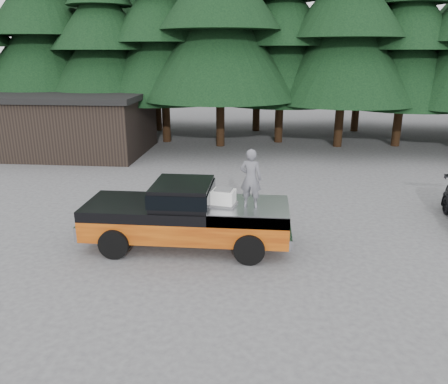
# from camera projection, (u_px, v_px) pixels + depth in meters

# --- Properties ---
(ground) EXTENTS (120.00, 120.00, 0.00)m
(ground) POSITION_uv_depth(u_px,v_px,m) (204.00, 250.00, 12.53)
(ground) COLOR #464648
(ground) RESTS_ON ground
(pickup_truck) EXTENTS (6.00, 2.04, 1.33)m
(pickup_truck) POSITION_uv_depth(u_px,v_px,m) (187.00, 224.00, 12.64)
(pickup_truck) COLOR #C85F11
(pickup_truck) RESTS_ON ground
(truck_cab) EXTENTS (1.66, 1.90, 0.59)m
(truck_cab) POSITION_uv_depth(u_px,v_px,m) (183.00, 193.00, 12.36)
(truck_cab) COLOR black
(truck_cab) RESTS_ON pickup_truck
(air_compressor) EXTENTS (0.70, 0.61, 0.42)m
(air_compressor) POSITION_uv_depth(u_px,v_px,m) (223.00, 198.00, 12.16)
(air_compressor) COLOR white
(air_compressor) RESTS_ON pickup_truck
(man_on_bed) EXTENTS (0.66, 0.49, 1.64)m
(man_on_bed) POSITION_uv_depth(u_px,v_px,m) (251.00, 178.00, 11.85)
(man_on_bed) COLOR #5A5A62
(man_on_bed) RESTS_ON pickup_truck
(utility_building) EXTENTS (8.40, 6.40, 3.30)m
(utility_building) POSITION_uv_depth(u_px,v_px,m) (72.00, 123.00, 24.19)
(utility_building) COLOR black
(utility_building) RESTS_ON ground
(treeline) EXTENTS (60.15, 16.05, 17.50)m
(treeline) POSITION_uv_depth(u_px,v_px,m) (248.00, 12.00, 26.40)
(treeline) COLOR black
(treeline) RESTS_ON ground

